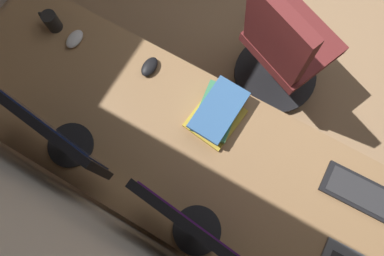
# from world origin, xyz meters

# --- Properties ---
(floor_plane) EXTENTS (5.27, 5.27, 0.00)m
(floor_plane) POSITION_xyz_m (0.00, 0.00, 0.00)
(floor_plane) COLOR #9E7A56
(desk) EXTENTS (2.27, 0.74, 0.73)m
(desk) POSITION_xyz_m (0.37, 1.59, 0.67)
(desk) COLOR #936D47
(desk) RESTS_ON ground
(drawer_pedestal) EXTENTS (0.40, 0.51, 0.69)m
(drawer_pedestal) POSITION_xyz_m (0.28, 1.62, 0.35)
(drawer_pedestal) COLOR #936D47
(drawer_pedestal) RESTS_ON ground
(monitor_primary) EXTENTS (0.51, 0.20, 0.46)m
(monitor_primary) POSITION_xyz_m (0.17, 1.86, 0.99)
(monitor_primary) COLOR black
(monitor_primary) RESTS_ON desk
(monitor_secondary) EXTENTS (0.52, 0.20, 0.42)m
(monitor_secondary) POSITION_xyz_m (0.83, 1.82, 0.97)
(monitor_secondary) COLOR black
(monitor_secondary) RESTS_ON desk
(keyboard_main) EXTENTS (0.42, 0.15, 0.02)m
(keyboard_main) POSITION_xyz_m (-0.40, 1.38, 0.74)
(keyboard_main) COLOR black
(keyboard_main) RESTS_ON desk
(mouse_main) EXTENTS (0.06, 0.10, 0.03)m
(mouse_main) POSITION_xyz_m (1.10, 1.39, 0.75)
(mouse_main) COLOR silver
(mouse_main) RESTS_ON desk
(mouse_spare) EXTENTS (0.06, 0.10, 0.03)m
(mouse_spare) POSITION_xyz_m (0.72, 1.34, 0.75)
(mouse_spare) COLOR black
(mouse_spare) RESTS_ON desk
(book_stack_near) EXTENTS (0.22, 0.29, 0.07)m
(book_stack_near) POSITION_xyz_m (0.34, 1.38, 0.77)
(book_stack_near) COLOR gold
(book_stack_near) RESTS_ON desk
(coffee_mug) EXTENTS (0.11, 0.07, 0.10)m
(coffee_mug) POSITION_xyz_m (1.23, 1.38, 0.78)
(coffee_mug) COLOR black
(coffee_mug) RESTS_ON desk
(office_chair) EXTENTS (0.57, 0.61, 0.97)m
(office_chair) POSITION_xyz_m (0.22, 0.78, 0.46)
(office_chair) COLOR maroon
(office_chair) RESTS_ON ground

